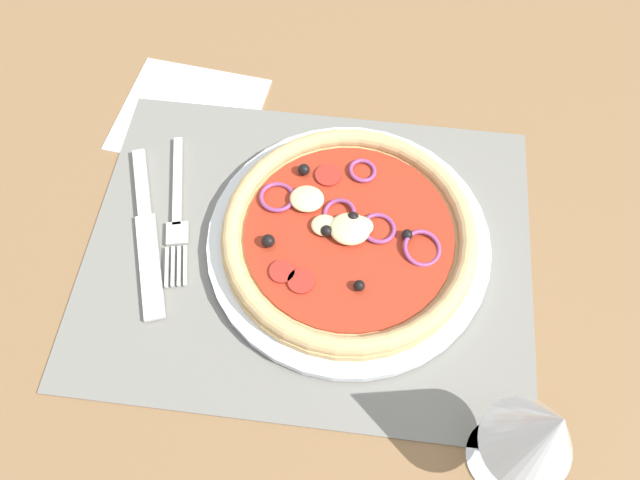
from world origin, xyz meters
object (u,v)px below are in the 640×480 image
Objects in this scene: pizza at (349,233)px; knife at (147,231)px; fork at (177,216)px; napkin at (189,113)px; plate at (348,242)px; wine_glass at (541,434)px.

knife is (20.47, 1.17, -1.90)cm from pizza.
napkin is (1.94, -13.87, -0.44)cm from fork.
pizza is at bearing 143.14° from napkin.
knife is 16.00cm from napkin.
plate reaches higher than napkin.
wine_glass is 0.95× the size of napkin.
plate is at bearing -51.01° from wine_glass.
fork is 3.39cm from knife.
napkin is at bearing -43.85° from wine_glass.
pizza reaches higher than knife.
pizza is 25.34cm from wine_glass.
napkin is (34.97, -33.60, -9.94)cm from wine_glass.
wine_glass is at bearing 129.00° from pizza.
plate is 25.81cm from wine_glass.
pizza is 20.59cm from knife.
wine_glass is (-33.03, 19.73, 9.50)cm from fork.
pizza reaches higher than fork.
pizza is at bearing 73.90° from knife.
wine_glass is (-15.18, 18.75, 9.19)cm from plate.
plate is 17.89cm from fork.
pizza is at bearing 74.46° from fork.
napkin is at bearing 158.05° from knife.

